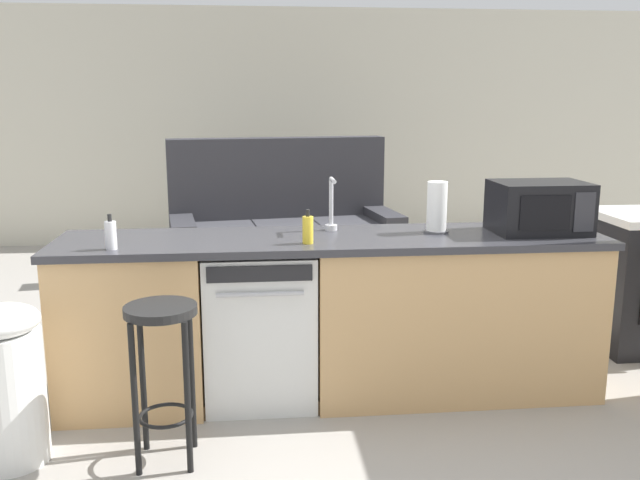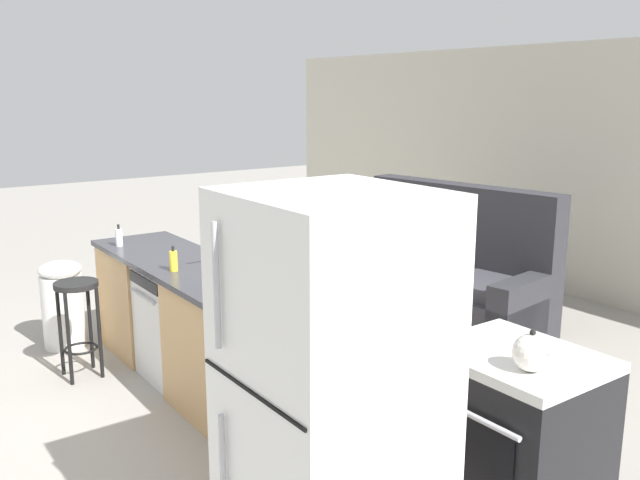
{
  "view_description": "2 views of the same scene",
  "coord_description": "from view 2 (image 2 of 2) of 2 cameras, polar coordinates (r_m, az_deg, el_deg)",
  "views": [
    {
      "loc": [
        -0.28,
        -3.54,
        1.63
      ],
      "look_at": [
        0.11,
        0.35,
        0.81
      ],
      "focal_mm": 38.0,
      "sensor_mm": 36.0,
      "label": 1
    },
    {
      "loc": [
        4.26,
        -1.97,
        2.12
      ],
      "look_at": [
        0.65,
        0.61,
        1.14
      ],
      "focal_mm": 38.0,
      "sensor_mm": 36.0,
      "label": 2
    }
  ],
  "objects": [
    {
      "name": "dish_soap_bottle",
      "position": [
        5.64,
        -16.57,
        0.23
      ],
      "size": [
        0.06,
        0.06,
        0.18
      ],
      "color": "silver",
      "rests_on": "kitchen_counter"
    },
    {
      "name": "sink_faucet",
      "position": [
        4.74,
        -7.89,
        -0.88
      ],
      "size": [
        0.07,
        0.18,
        0.3
      ],
      "color": "silver",
      "rests_on": "kitchen_counter"
    },
    {
      "name": "stove_range",
      "position": [
        3.57,
        15.86,
        -15.82
      ],
      "size": [
        0.76,
        0.68,
        0.9
      ],
      "color": "black",
      "rests_on": "ground_plane"
    },
    {
      "name": "wall_back",
      "position": [
        7.38,
        21.7,
        5.23
      ],
      "size": [
        10.0,
        0.06,
        2.6
      ],
      "color": "beige",
      "rests_on": "ground_plane"
    },
    {
      "name": "dishwasher",
      "position": [
        5.2,
        -11.38,
        -6.81
      ],
      "size": [
        0.58,
        0.61,
        0.84
      ],
      "color": "silver",
      "rests_on": "ground_plane"
    },
    {
      "name": "refrigerator",
      "position": [
        2.68,
        1.01,
        -14.89
      ],
      "size": [
        0.72,
        0.73,
        1.77
      ],
      "color": "white",
      "rests_on": "ground_plane"
    },
    {
      "name": "trash_bin",
      "position": [
        6.08,
        -20.85,
        -4.99
      ],
      "size": [
        0.35,
        0.35,
        0.74
      ],
      "color": "white",
      "rests_on": "ground_plane"
    },
    {
      "name": "bar_stool",
      "position": [
        5.36,
        -19.72,
        -5.45
      ],
      "size": [
        0.32,
        0.32,
        0.74
      ],
      "color": "black",
      "rests_on": "ground_plane"
    },
    {
      "name": "ground_plane",
      "position": [
        5.15,
        -9.99,
        -12.02
      ],
      "size": [
        24.0,
        24.0,
        0.0
      ],
      "primitive_type": "plane",
      "color": "gray"
    },
    {
      "name": "paper_towel_roll",
      "position": [
        4.21,
        -5.58,
        -2.45
      ],
      "size": [
        0.14,
        0.14,
        0.28
      ],
      "color": "#4C4C51",
      "rests_on": "kitchen_counter"
    },
    {
      "name": "couch",
      "position": [
        6.43,
        10.48,
        -3.3
      ],
      "size": [
        2.11,
        1.17,
        1.27
      ],
      "color": "#2D2D33",
      "rests_on": "ground_plane"
    },
    {
      "name": "kitchen_counter",
      "position": [
        4.79,
        -8.92,
        -8.46
      ],
      "size": [
        2.94,
        0.66,
        0.9
      ],
      "color": "tan",
      "rests_on": "ground_plane"
    },
    {
      "name": "microwave",
      "position": [
        3.72,
        -1.92,
        -4.36
      ],
      "size": [
        0.5,
        0.37,
        0.28
      ],
      "color": "black",
      "rests_on": "kitchen_counter"
    },
    {
      "name": "soap_bottle",
      "position": [
        4.76,
        -12.21,
        -1.73
      ],
      "size": [
        0.06,
        0.06,
        0.18
      ],
      "color": "yellow",
      "rests_on": "kitchen_counter"
    },
    {
      "name": "kettle",
      "position": [
        3.17,
        17.39,
        -9.04
      ],
      "size": [
        0.21,
        0.17,
        0.19
      ],
      "color": "silver",
      "rests_on": "stove_range"
    }
  ]
}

